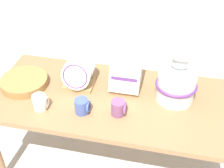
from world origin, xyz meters
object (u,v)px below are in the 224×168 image
object	(u,v)px
dish_rack_square_plates	(126,78)
mug_plum_glaze	(119,108)
ceramic_vase	(177,81)
mug_cobalt_glaze	(82,106)
wicker_charger_stack	(24,82)
mug_cream_glaze	(40,102)
dish_rack_round_plates	(78,75)

from	to	relation	value
dish_rack_square_plates	mug_plum_glaze	world-z (taller)	dish_rack_square_plates
ceramic_vase	mug_cobalt_glaze	xyz separation A→B (m)	(-0.53, -0.25, -0.09)
wicker_charger_stack	mug_cream_glaze	xyz separation A→B (m)	(0.20, -0.19, 0.02)
mug_plum_glaze	mug_cream_glaze	bearing A→B (deg)	-173.82
dish_rack_square_plates	dish_rack_round_plates	bearing A→B (deg)	-171.71
dish_rack_square_plates	mug_cobalt_glaze	world-z (taller)	dish_rack_square_plates
mug_cobalt_glaze	mug_plum_glaze	bearing A→B (deg)	8.42
dish_rack_round_plates	mug_plum_glaze	bearing A→B (deg)	-34.24
wicker_charger_stack	mug_cobalt_glaze	world-z (taller)	mug_cobalt_glaze
wicker_charger_stack	ceramic_vase	bearing A→B (deg)	4.56
mug_cobalt_glaze	wicker_charger_stack	bearing A→B (deg)	159.53
dish_rack_round_plates	dish_rack_square_plates	distance (m)	0.31
dish_rack_square_plates	mug_cobalt_glaze	bearing A→B (deg)	-125.83
dish_rack_square_plates	mug_plum_glaze	size ratio (longest dim) A/B	2.27
ceramic_vase	wicker_charger_stack	xyz separation A→B (m)	(-0.99, -0.08, -0.12)
dish_rack_square_plates	mug_cobalt_glaze	size ratio (longest dim) A/B	2.27
dish_rack_square_plates	mug_cream_glaze	world-z (taller)	dish_rack_square_plates
dish_rack_round_plates	mug_cream_glaze	distance (m)	0.31
mug_cream_glaze	mug_plum_glaze	size ratio (longest dim) A/B	1.00
dish_rack_round_plates	mug_cream_glaze	bearing A→B (deg)	-121.17
mug_cream_glaze	mug_cobalt_glaze	distance (m)	0.26
ceramic_vase	mug_cobalt_glaze	world-z (taller)	ceramic_vase
mug_plum_glaze	dish_rack_square_plates	bearing A→B (deg)	91.27
dish_rack_round_plates	dish_rack_square_plates	world-z (taller)	dish_rack_square_plates
ceramic_vase	dish_rack_round_plates	world-z (taller)	ceramic_vase
mug_plum_glaze	dish_rack_round_plates	bearing A→B (deg)	145.76
dish_rack_round_plates	wicker_charger_stack	world-z (taller)	dish_rack_round_plates
ceramic_vase	mug_cream_glaze	xyz separation A→B (m)	(-0.80, -0.27, -0.09)
dish_rack_round_plates	wicker_charger_stack	size ratio (longest dim) A/B	0.68
dish_rack_square_plates	mug_cream_glaze	bearing A→B (deg)	-146.51
ceramic_vase	wicker_charger_stack	size ratio (longest dim) A/B	1.11
wicker_charger_stack	dish_rack_square_plates	bearing A→B (deg)	10.21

